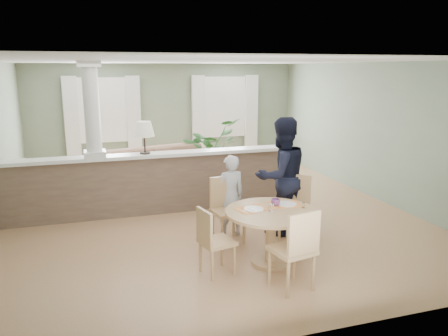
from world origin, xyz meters
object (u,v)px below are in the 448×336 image
object	(u,v)px
dining_table	(271,221)
houseplant	(210,151)
chair_far_boy	(226,206)
man_person	(281,176)
chair_far_man	(295,205)
chair_side	(212,239)
chair_near	(296,247)
child_person	(230,196)
sofa	(158,170)

from	to	relation	value
dining_table	houseplant	bearing A→B (deg)	84.94
dining_table	chair_far_boy	size ratio (longest dim) A/B	1.26
man_person	dining_table	bearing A→B (deg)	47.80
houseplant	chair_far_man	bearing A→B (deg)	-85.57
chair_side	dining_table	bearing A→B (deg)	-96.15
chair_near	chair_side	xyz separation A→B (m)	(-0.82, 0.70, -0.07)
houseplant	chair_side	bearing A→B (deg)	-105.23
chair_near	child_person	size ratio (longest dim) A/B	0.78
chair_near	man_person	xyz separation A→B (m)	(0.62, 1.79, 0.37)
chair_far_boy	chair_side	world-z (taller)	chair_far_boy
houseplant	chair_near	world-z (taller)	houseplant
chair_far_man	man_person	world-z (taller)	man_person
dining_table	chair_near	xyz separation A→B (m)	(-0.03, -0.80, -0.04)
dining_table	chair_side	world-z (taller)	chair_side
sofa	child_person	world-z (taller)	child_person
chair_side	child_person	size ratio (longest dim) A/B	0.68
sofa	chair_far_boy	xyz separation A→B (m)	(0.56, -3.03, 0.08)
houseplant	chair_far_boy	world-z (taller)	houseplant
sofa	man_person	distance (m)	3.37
sofa	chair_far_man	size ratio (longest dim) A/B	3.12
houseplant	chair_far_boy	xyz separation A→B (m)	(-0.72, -3.50, -0.19)
sofa	man_person	world-z (taller)	man_person
houseplant	chair_far_man	size ratio (longest dim) A/B	1.47
chair_near	sofa	bearing A→B (deg)	-91.05
chair_far_man	chair_side	distance (m)	1.71
chair_side	child_person	xyz separation A→B (m)	(0.63, 1.20, 0.16)
dining_table	man_person	xyz separation A→B (m)	(0.59, 0.99, 0.34)
dining_table	chair_near	size ratio (longest dim) A/B	1.22
chair_far_boy	child_person	bearing A→B (deg)	46.31
dining_table	chair_far_boy	world-z (taller)	chair_far_boy
dining_table	child_person	size ratio (longest dim) A/B	0.95
chair_near	chair_side	size ratio (longest dim) A/B	1.15
chair_far_man	man_person	xyz separation A→B (m)	(-0.09, 0.32, 0.38)
sofa	man_person	xyz separation A→B (m)	(1.48, -2.99, 0.47)
chair_far_man	chair_side	xyz separation A→B (m)	(-1.53, -0.77, -0.06)
sofa	chair_far_boy	distance (m)	3.08
chair_far_man	dining_table	bearing A→B (deg)	-100.44
sofa	chair_side	world-z (taller)	sofa
chair_far_boy	chair_near	distance (m)	1.77
sofa	houseplant	distance (m)	1.39
chair_near	chair_far_boy	bearing A→B (deg)	-91.50
sofa	dining_table	xyz separation A→B (m)	(0.89, -3.98, 0.14)
houseplant	chair_far_man	world-z (taller)	houseplant
houseplant	child_person	xyz separation A→B (m)	(-0.61, -3.34, -0.08)
dining_table	chair_near	distance (m)	0.80
chair_far_man	houseplant	bearing A→B (deg)	129.69
man_person	chair_far_man	bearing A→B (deg)	95.16
chair_far_boy	man_person	xyz separation A→B (m)	(0.92, 0.04, 0.39)
chair_far_man	chair_near	bearing A→B (deg)	-80.67
chair_side	man_person	distance (m)	1.85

